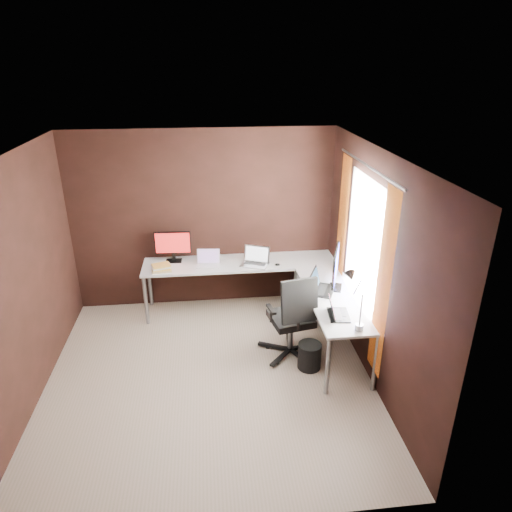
# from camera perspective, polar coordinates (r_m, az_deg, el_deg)

# --- Properties ---
(room) EXTENTS (3.60, 3.60, 2.50)m
(room) POSITION_cam_1_polar(r_m,az_deg,el_deg) (4.75, -2.33, -1.92)
(room) COLOR #BBA592
(room) RESTS_ON ground
(desk) EXTENTS (2.65, 2.25, 0.73)m
(desk) POSITION_cam_1_polar(r_m,az_deg,el_deg) (5.93, 1.90, -2.89)
(desk) COLOR white
(desk) RESTS_ON ground
(drawer_pedestal) EXTENTS (0.42, 0.50, 0.60)m
(drawer_pedestal) POSITION_cam_1_polar(r_m,az_deg,el_deg) (6.31, 7.02, -5.24)
(drawer_pedestal) COLOR white
(drawer_pedestal) RESTS_ON ground
(monitor_left) EXTENTS (0.49, 0.15, 0.43)m
(monitor_left) POSITION_cam_1_polar(r_m,az_deg,el_deg) (6.33, -10.35, 1.40)
(monitor_left) COLOR black
(monitor_left) RESTS_ON desk
(monitor_right) EXTENTS (0.24, 0.59, 0.50)m
(monitor_right) POSITION_cam_1_polar(r_m,az_deg,el_deg) (5.56, 9.90, -1.34)
(monitor_right) COLOR black
(monitor_right) RESTS_ON desk
(laptop_white) EXTENTS (0.33, 0.25, 0.21)m
(laptop_white) POSITION_cam_1_polar(r_m,az_deg,el_deg) (6.21, -5.98, -0.74)
(laptop_white) COLOR white
(laptop_white) RESTS_ON desk
(laptop_silver) EXTENTS (0.43, 0.38, 0.24)m
(laptop_silver) POSITION_cam_1_polar(r_m,az_deg,el_deg) (6.21, -0.08, -0.58)
(laptop_silver) COLOR silver
(laptop_silver) RESTS_ON desk
(laptop_black_big) EXTENTS (0.40, 0.45, 0.25)m
(laptop_black_big) POSITION_cam_1_polar(r_m,az_deg,el_deg) (5.57, 7.97, -3.79)
(laptop_black_big) COLOR black
(laptop_black_big) RESTS_ON desk
(laptop_black_small) EXTENTS (0.26, 0.34, 0.21)m
(laptop_black_small) POSITION_cam_1_polar(r_m,az_deg,el_deg) (5.08, 9.97, -6.89)
(laptop_black_small) COLOR black
(laptop_black_small) RESTS_ON desk
(book_stack) EXTENTS (0.29, 0.25, 0.08)m
(book_stack) POSITION_cam_1_polar(r_m,az_deg,el_deg) (6.16, -11.75, -1.43)
(book_stack) COLOR tan
(book_stack) RESTS_ON desk
(mouse_left) EXTENTS (0.10, 0.09, 0.03)m
(mouse_left) POSITION_cam_1_polar(r_m,az_deg,el_deg) (6.12, -11.70, -1.83)
(mouse_left) COLOR black
(mouse_left) RESTS_ON desk
(mouse_corner) EXTENTS (0.08, 0.06, 0.03)m
(mouse_corner) POSITION_cam_1_polar(r_m,az_deg,el_deg) (6.18, 2.69, -1.08)
(mouse_corner) COLOR black
(mouse_corner) RESTS_ON desk
(desk_lamp) EXTENTS (0.20, 0.24, 0.65)m
(desk_lamp) POSITION_cam_1_polar(r_m,az_deg,el_deg) (4.73, 12.17, -4.49)
(desk_lamp) COLOR slate
(desk_lamp) RESTS_ON desk
(office_chair) EXTENTS (0.61, 0.63, 1.09)m
(office_chair) POSITION_cam_1_polar(r_m,az_deg,el_deg) (5.53, 4.51, -9.41)
(office_chair) COLOR black
(office_chair) RESTS_ON ground
(wastebasket) EXTENTS (0.29, 0.29, 0.31)m
(wastebasket) POSITION_cam_1_polar(r_m,az_deg,el_deg) (5.43, 6.70, -12.29)
(wastebasket) COLOR black
(wastebasket) RESTS_ON ground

